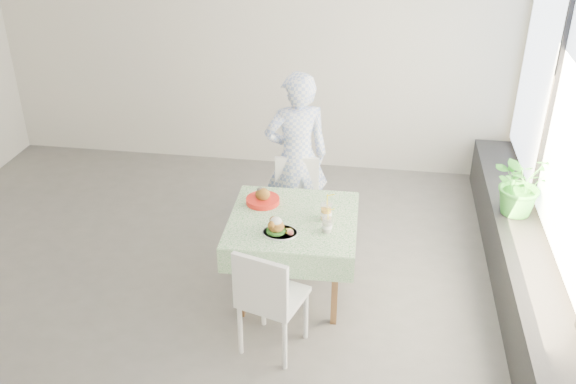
% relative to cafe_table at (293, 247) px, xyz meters
% --- Properties ---
extents(floor, '(6.00, 6.00, 0.00)m').
position_rel_cafe_table_xyz_m(floor, '(-0.87, 0.07, -0.46)').
color(floor, '#5A5755').
rests_on(floor, ground).
extents(wall_back, '(6.00, 0.02, 2.80)m').
position_rel_cafe_table_xyz_m(wall_back, '(-0.87, 2.57, 0.94)').
color(wall_back, silver).
rests_on(wall_back, ground).
extents(wall_front, '(6.00, 0.02, 2.80)m').
position_rel_cafe_table_xyz_m(wall_front, '(-0.87, -2.43, 0.94)').
color(wall_front, silver).
rests_on(wall_front, ground).
extents(window_ledge, '(0.40, 4.80, 0.50)m').
position_rel_cafe_table_xyz_m(window_ledge, '(1.93, 0.07, -0.21)').
color(window_ledge, black).
rests_on(window_ledge, ground).
extents(cafe_table, '(1.07, 1.07, 0.74)m').
position_rel_cafe_table_xyz_m(cafe_table, '(0.00, 0.00, 0.00)').
color(cafe_table, brown).
rests_on(cafe_table, ground).
extents(chair_far, '(0.45, 0.45, 0.88)m').
position_rel_cafe_table_xyz_m(chair_far, '(-0.08, 0.70, -0.19)').
color(chair_far, white).
rests_on(chair_far, ground).
extents(chair_near, '(0.54, 0.54, 0.92)m').
position_rel_cafe_table_xyz_m(chair_near, '(-0.05, -0.72, -0.18)').
color(chair_near, white).
rests_on(chair_near, ground).
extents(diner, '(0.72, 0.60, 1.69)m').
position_rel_cafe_table_xyz_m(diner, '(-0.11, 0.95, 0.38)').
color(diner, '#879ED8').
rests_on(diner, ground).
extents(main_dish, '(0.28, 0.28, 0.14)m').
position_rel_cafe_table_xyz_m(main_dish, '(-0.08, -0.25, 0.33)').
color(main_dish, white).
rests_on(main_dish, cafe_table).
extents(juice_cup_orange, '(0.10, 0.10, 0.28)m').
position_rel_cafe_table_xyz_m(juice_cup_orange, '(0.27, 0.02, 0.35)').
color(juice_cup_orange, white).
rests_on(juice_cup_orange, cafe_table).
extents(juice_cup_lemonade, '(0.09, 0.09, 0.24)m').
position_rel_cafe_table_xyz_m(juice_cup_lemonade, '(0.30, -0.16, 0.34)').
color(juice_cup_lemonade, white).
rests_on(juice_cup_lemonade, cafe_table).
extents(second_dish, '(0.29, 0.29, 0.14)m').
position_rel_cafe_table_xyz_m(second_dish, '(-0.29, 0.22, 0.32)').
color(second_dish, red).
rests_on(second_dish, cafe_table).
extents(potted_plant, '(0.71, 0.68, 0.61)m').
position_rel_cafe_table_xyz_m(potted_plant, '(1.93, 0.82, 0.34)').
color(potted_plant, '#2F852C').
rests_on(potted_plant, window_ledge).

